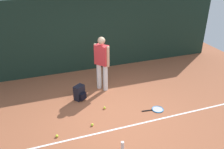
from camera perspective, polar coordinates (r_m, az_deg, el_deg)
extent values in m
plane|color=#9E5638|center=(6.31, 1.21, -9.70)|extent=(12.00, 12.00, 0.00)
cube|color=#192D23|center=(8.31, -6.00, 9.55)|extent=(10.00, 0.10, 2.60)
cube|color=white|center=(5.91, 3.09, -12.64)|extent=(9.00, 0.05, 0.00)
cylinder|color=white|center=(7.18, -1.62, -0.78)|extent=(0.14, 0.14, 0.85)
cylinder|color=white|center=(7.30, -3.19, -0.31)|extent=(0.14, 0.14, 0.85)
cube|color=red|center=(6.94, -2.52, 4.78)|extent=(0.42, 0.45, 0.60)
sphere|color=#D8A884|center=(6.78, -2.60, 8.22)|extent=(0.22, 0.22, 0.22)
cylinder|color=#D8A884|center=(6.83, -0.99, 4.33)|extent=(0.09, 0.09, 0.62)
cylinder|color=#D8A884|center=(7.06, -4.00, 5.05)|extent=(0.09, 0.09, 0.62)
cylinder|color=black|center=(6.50, 8.55, -8.66)|extent=(0.30, 0.07, 0.03)
torus|color=#1E72BF|center=(6.60, 11.03, -8.30)|extent=(0.37, 0.37, 0.02)
cylinder|color=#B2B2B2|center=(6.60, 11.03, -8.30)|extent=(0.31, 0.31, 0.00)
cube|color=black|center=(6.88, -7.96, -4.35)|extent=(0.36, 0.34, 0.44)
cube|color=black|center=(6.84, -7.05, -5.28)|extent=(0.23, 0.19, 0.20)
sphere|color=#CCE033|center=(6.50, -1.81, -8.10)|extent=(0.07, 0.07, 0.07)
sphere|color=#CCE033|center=(5.76, -13.25, -14.33)|extent=(0.07, 0.07, 0.07)
sphere|color=#CCE033|center=(5.94, -4.84, -12.05)|extent=(0.07, 0.07, 0.07)
cylinder|color=white|center=(5.25, 2.55, -17.05)|extent=(0.07, 0.07, 0.24)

